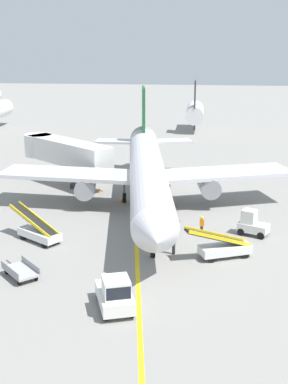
# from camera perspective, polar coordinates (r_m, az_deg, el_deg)

# --- Properties ---
(ground_plane) EXTENTS (300.00, 300.00, 0.00)m
(ground_plane) POSITION_cam_1_polar(r_m,az_deg,el_deg) (37.20, 0.85, -8.30)
(ground_plane) COLOR gray
(taxi_line_yellow) EXTENTS (11.37, 79.27, 0.01)m
(taxi_line_yellow) POSITION_cam_1_polar(r_m,az_deg,el_deg) (41.94, -0.82, -5.35)
(taxi_line_yellow) COLOR yellow
(taxi_line_yellow) RESTS_ON ground
(airliner) EXTENTS (28.34, 35.30, 10.10)m
(airliner) POSITION_cam_1_polar(r_m,az_deg,el_deg) (49.36, 0.37, 2.18)
(airliner) COLOR silver
(airliner) RESTS_ON ground
(jet_bridge) EXTENTS (11.54, 9.94, 4.85)m
(jet_bridge) POSITION_cam_1_polar(r_m,az_deg,el_deg) (58.81, -8.99, 4.42)
(jet_bridge) COLOR silver
(jet_bridge) RESTS_ON ground
(pushback_tug) EXTENTS (2.96, 4.02, 2.20)m
(pushback_tug) POSITION_cam_1_polar(r_m,az_deg,el_deg) (31.62, -3.14, -11.01)
(pushback_tug) COLOR silver
(pushback_tug) RESTS_ON ground
(baggage_tug_near_wing) EXTENTS (2.72, 2.19, 2.10)m
(baggage_tug_near_wing) POSITION_cam_1_polar(r_m,az_deg,el_deg) (43.84, 11.62, -3.43)
(baggage_tug_near_wing) COLOR silver
(baggage_tug_near_wing) RESTS_ON ground
(belt_loader_forward_hold) EXTENTS (4.85, 3.82, 2.59)m
(belt_loader_forward_hold) POSITION_cam_1_polar(r_m,az_deg,el_deg) (42.59, -11.37, -4.22)
(belt_loader_forward_hold) COLOR silver
(belt_loader_forward_hold) RESTS_ON ground
(belt_loader_aft_hold) EXTENTS (5.10, 3.09, 2.59)m
(belt_loader_aft_hold) POSITION_cam_1_polar(r_m,az_deg,el_deg) (39.17, 8.63, -5.94)
(belt_loader_aft_hold) COLOR silver
(belt_loader_aft_hold) RESTS_ON ground
(baggage_cart_loaded) EXTENTS (3.13, 3.32, 0.94)m
(baggage_cart_loaded) POSITION_cam_1_polar(r_m,az_deg,el_deg) (43.77, 1.73, -3.75)
(baggage_cart_loaded) COLOR #A5A5A8
(baggage_cart_loaded) RESTS_ON ground
(baggage_cart_empty_trailing) EXTENTS (3.18, 3.27, 0.94)m
(baggage_cart_empty_trailing) POSITION_cam_1_polar(r_m,az_deg,el_deg) (36.71, -13.24, -8.31)
(baggage_cart_empty_trailing) COLOR #A5A5A8
(baggage_cart_empty_trailing) RESTS_ON ground
(ground_crew_marshaller) EXTENTS (0.36, 0.24, 1.70)m
(ground_crew_marshaller) POSITION_cam_1_polar(r_m,az_deg,el_deg) (42.99, 6.29, -3.60)
(ground_crew_marshaller) COLOR #26262D
(ground_crew_marshaller) RESTS_ON ground
(ground_crew_wing_walker) EXTENTS (0.36, 0.24, 1.70)m
(ground_crew_wing_walker) POSITION_cam_1_polar(r_m,az_deg,el_deg) (39.25, 3.24, -5.51)
(ground_crew_wing_walker) COLOR #26262D
(ground_crew_wing_walker) RESTS_ON ground
(safety_cone_nose_right) EXTENTS (0.36, 0.36, 0.44)m
(safety_cone_nose_right) POSITION_cam_1_polar(r_m,az_deg,el_deg) (51.53, -2.40, -0.92)
(safety_cone_nose_right) COLOR orange
(safety_cone_nose_right) RESTS_ON ground
(safety_cone_wingtip_left) EXTENTS (0.36, 0.36, 0.44)m
(safety_cone_wingtip_left) POSITION_cam_1_polar(r_m,az_deg,el_deg) (55.09, -4.83, 0.19)
(safety_cone_wingtip_left) COLOR orange
(safety_cone_wingtip_left) RESTS_ON ground
(distant_aircraft_mid_right) EXTENTS (3.00, 10.10, 8.80)m
(distant_aircraft_mid_right) POSITION_cam_1_polar(r_m,az_deg,el_deg) (92.44, 5.54, 8.66)
(distant_aircraft_mid_right) COLOR silver
(distant_aircraft_mid_right) RESTS_ON ground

